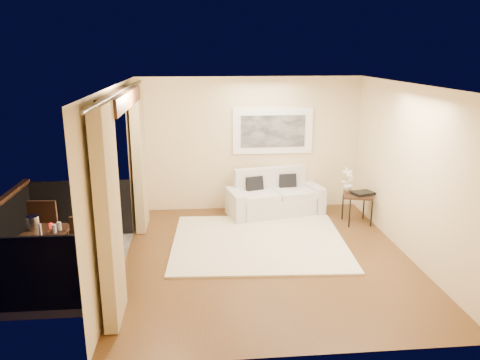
{
  "coord_description": "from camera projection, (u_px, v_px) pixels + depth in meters",
  "views": [
    {
      "loc": [
        -1.07,
        -6.78,
        3.18
      ],
      "look_at": [
        -0.35,
        0.88,
        1.05
      ],
      "focal_mm": 35.0,
      "sensor_mm": 36.0,
      "label": 1
    }
  ],
  "objects": [
    {
      "name": "balcony",
      "position": [
        52.0,
        256.0,
        7.1
      ],
      "size": [
        1.81,
        2.6,
        1.17
      ],
      "color": "#605B56",
      "rests_on": "ground"
    },
    {
      "name": "floor",
      "position": [
        267.0,
        258.0,
        7.45
      ],
      "size": [
        5.0,
        5.0,
        0.0
      ],
      "primitive_type": "plane",
      "color": "brown",
      "rests_on": "ground"
    },
    {
      "name": "room_shell",
      "position": [
        120.0,
        99.0,
        6.58
      ],
      "size": [
        5.0,
        6.4,
        5.0
      ],
      "color": "white",
      "rests_on": "ground"
    },
    {
      "name": "tray",
      "position": [
        363.0,
        193.0,
        8.78
      ],
      "size": [
        0.45,
        0.38,
        0.05
      ],
      "primitive_type": "cube",
      "rotation": [
        0.0,
        0.0,
        0.3
      ],
      "color": "black",
      "rests_on": "side_table"
    },
    {
      "name": "orchid",
      "position": [
        348.0,
        180.0,
        8.88
      ],
      "size": [
        0.3,
        0.27,
        0.48
      ],
      "primitive_type": "imported",
      "rotation": [
        0.0,
        0.0,
        0.49
      ],
      "color": "white",
      "rests_on": "side_table"
    },
    {
      "name": "ice_bucket",
      "position": [
        33.0,
        223.0,
        6.75
      ],
      "size": [
        0.18,
        0.18,
        0.2
      ],
      "primitive_type": "cylinder",
      "color": "white",
      "rests_on": "bistro_table"
    },
    {
      "name": "vase",
      "position": [
        40.0,
        230.0,
        6.5
      ],
      "size": [
        0.04,
        0.04,
        0.18
      ],
      "primitive_type": "cylinder",
      "color": "white",
      "rests_on": "bistro_table"
    },
    {
      "name": "artwork",
      "position": [
        273.0,
        131.0,
        9.42
      ],
      "size": [
        1.62,
        0.07,
        0.92
      ],
      "color": "white",
      "rests_on": "room_shell"
    },
    {
      "name": "balcony_chair_near",
      "position": [
        83.0,
        244.0,
        6.71
      ],
      "size": [
        0.39,
        0.4,
        0.89
      ],
      "rotation": [
        0.0,
        0.0,
        -0.03
      ],
      "color": "black",
      "rests_on": "balcony"
    },
    {
      "name": "candle",
      "position": [
        51.0,
        226.0,
        6.81
      ],
      "size": [
        0.06,
        0.06,
        0.07
      ],
      "primitive_type": "cylinder",
      "color": "red",
      "rests_on": "bistro_table"
    },
    {
      "name": "curtains",
      "position": [
        127.0,
        180.0,
        6.9
      ],
      "size": [
        0.16,
        4.8,
        2.64
      ],
      "color": "tan",
      "rests_on": "ground"
    },
    {
      "name": "glass_a",
      "position": [
        54.0,
        229.0,
        6.63
      ],
      "size": [
        0.06,
        0.06,
        0.12
      ],
      "primitive_type": "cylinder",
      "color": "silver",
      "rests_on": "bistro_table"
    },
    {
      "name": "bistro_table",
      "position": [
        46.0,
        236.0,
        6.75
      ],
      "size": [
        0.67,
        0.67,
        0.68
      ],
      "rotation": [
        0.0,
        0.0,
        -0.17
      ],
      "color": "black",
      "rests_on": "balcony"
    },
    {
      "name": "balcony_chair_far",
      "position": [
        46.0,
        225.0,
        7.24
      ],
      "size": [
        0.46,
        0.46,
        1.0
      ],
      "rotation": [
        0.0,
        0.0,
        3.07
      ],
      "color": "black",
      "rests_on": "balcony"
    },
    {
      "name": "sofa",
      "position": [
        274.0,
        198.0,
        9.4
      ],
      "size": [
        2.0,
        1.17,
        0.9
      ],
      "rotation": [
        0.0,
        0.0,
        0.21
      ],
      "color": "silver",
      "rests_on": "floor"
    },
    {
      "name": "side_table",
      "position": [
        358.0,
        197.0,
        8.82
      ],
      "size": [
        0.65,
        0.65,
        0.57
      ],
      "rotation": [
        0.0,
        0.0,
        -0.28
      ],
      "color": "black",
      "rests_on": "floor"
    },
    {
      "name": "rug",
      "position": [
        259.0,
        242.0,
        8.01
      ],
      "size": [
        3.06,
        2.71,
        0.04
      ],
      "primitive_type": "cube",
      "rotation": [
        0.0,
        0.0,
        -0.06
      ],
      "color": "#F2E4C3",
      "rests_on": "floor"
    },
    {
      "name": "glass_b",
      "position": [
        59.0,
        226.0,
        6.73
      ],
      "size": [
        0.06,
        0.06,
        0.12
      ],
      "primitive_type": "cylinder",
      "color": "silver",
      "rests_on": "bistro_table"
    }
  ]
}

